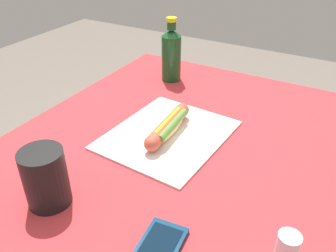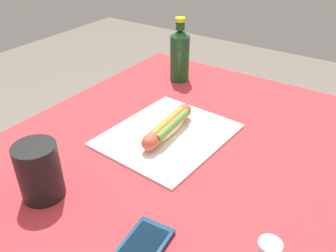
# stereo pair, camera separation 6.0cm
# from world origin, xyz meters

# --- Properties ---
(dining_table) EXTENTS (1.07, 0.83, 0.78)m
(dining_table) POSITION_xyz_m (0.00, 0.00, 0.62)
(dining_table) COLOR brown
(dining_table) RESTS_ON ground
(paper_wrapper) EXTENTS (0.34, 0.29, 0.01)m
(paper_wrapper) POSITION_xyz_m (-0.05, -0.04, 0.78)
(paper_wrapper) COLOR white
(paper_wrapper) RESTS_ON dining_table
(hot_dog) EXTENTS (0.22, 0.06, 0.04)m
(hot_dog) POSITION_xyz_m (-0.05, -0.04, 0.81)
(hot_dog) COLOR #E5BC75
(hot_dog) RESTS_ON paper_wrapper
(soda_bottle) EXTENTS (0.06, 0.06, 0.21)m
(soda_bottle) POSITION_xyz_m (-0.36, -0.20, 0.87)
(soda_bottle) COLOR #14471E
(soda_bottle) RESTS_ON dining_table
(drinking_cup) EXTENTS (0.09, 0.09, 0.12)m
(drinking_cup) POSITION_xyz_m (0.27, -0.13, 0.84)
(drinking_cup) COLOR black
(drinking_cup) RESTS_ON dining_table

